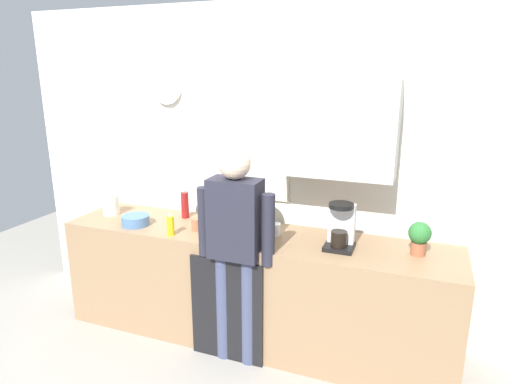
{
  "coord_description": "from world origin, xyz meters",
  "views": [
    {
      "loc": [
        1.17,
        -2.64,
        2.09
      ],
      "look_at": [
        0.06,
        0.25,
        1.23
      ],
      "focal_mm": 31.17,
      "sensor_mm": 36.0,
      "label": 1
    }
  ],
  "objects_px": {
    "bottle_clear_soda": "(246,215)",
    "person_at_sink": "(236,240)",
    "storage_canister": "(111,205)",
    "bottle_dark_sauce": "(271,230)",
    "bottle_red_vinegar": "(185,205)",
    "potted_plant": "(420,236)",
    "dish_soap": "(171,225)",
    "coffee_maker": "(341,228)",
    "cup_terracotta_mug": "(197,224)",
    "cup_white_mug": "(275,230)",
    "mixing_bowl": "(136,220)"
  },
  "relations": [
    {
      "from": "bottle_clear_soda",
      "to": "cup_terracotta_mug",
      "type": "bearing_deg",
      "value": -166.32
    },
    {
      "from": "coffee_maker",
      "to": "bottle_dark_sauce",
      "type": "distance_m",
      "value": 0.5
    },
    {
      "from": "bottle_clear_soda",
      "to": "bottle_dark_sauce",
      "type": "bearing_deg",
      "value": -25.94
    },
    {
      "from": "coffee_maker",
      "to": "bottle_red_vinegar",
      "type": "distance_m",
      "value": 1.35
    },
    {
      "from": "coffee_maker",
      "to": "potted_plant",
      "type": "bearing_deg",
      "value": 7.19
    },
    {
      "from": "coffee_maker",
      "to": "potted_plant",
      "type": "relative_size",
      "value": 1.43
    },
    {
      "from": "bottle_clear_soda",
      "to": "mixing_bowl",
      "type": "distance_m",
      "value": 0.91
    },
    {
      "from": "potted_plant",
      "to": "storage_canister",
      "type": "height_order",
      "value": "potted_plant"
    },
    {
      "from": "dish_soap",
      "to": "person_at_sink",
      "type": "bearing_deg",
      "value": -6.43
    },
    {
      "from": "cup_white_mug",
      "to": "person_at_sink",
      "type": "distance_m",
      "value": 0.38
    },
    {
      "from": "coffee_maker",
      "to": "cup_white_mug",
      "type": "bearing_deg",
      "value": 173.7
    },
    {
      "from": "bottle_dark_sauce",
      "to": "cup_terracotta_mug",
      "type": "xyz_separation_m",
      "value": [
        -0.62,
        0.02,
        -0.04
      ]
    },
    {
      "from": "cup_terracotta_mug",
      "to": "storage_canister",
      "type": "xyz_separation_m",
      "value": [
        -0.87,
        0.08,
        0.04
      ]
    },
    {
      "from": "coffee_maker",
      "to": "potted_plant",
      "type": "distance_m",
      "value": 0.52
    },
    {
      "from": "storage_canister",
      "to": "bottle_dark_sauce",
      "type": "bearing_deg",
      "value": -4.06
    },
    {
      "from": "coffee_maker",
      "to": "bottle_clear_soda",
      "type": "height_order",
      "value": "coffee_maker"
    },
    {
      "from": "potted_plant",
      "to": "dish_soap",
      "type": "bearing_deg",
      "value": -170.83
    },
    {
      "from": "cup_terracotta_mug",
      "to": "potted_plant",
      "type": "height_order",
      "value": "potted_plant"
    },
    {
      "from": "cup_terracotta_mug",
      "to": "dish_soap",
      "type": "relative_size",
      "value": 0.51
    },
    {
      "from": "person_at_sink",
      "to": "cup_white_mug",
      "type": "bearing_deg",
      "value": 54.43
    },
    {
      "from": "bottle_dark_sauce",
      "to": "storage_canister",
      "type": "distance_m",
      "value": 1.49
    },
    {
      "from": "storage_canister",
      "to": "person_at_sink",
      "type": "bearing_deg",
      "value": -13.4
    },
    {
      "from": "storage_canister",
      "to": "bottle_clear_soda",
      "type": "bearing_deg",
      "value": 0.49
    },
    {
      "from": "bottle_red_vinegar",
      "to": "storage_canister",
      "type": "xyz_separation_m",
      "value": [
        -0.64,
        -0.15,
        -0.03
      ]
    },
    {
      "from": "cup_white_mug",
      "to": "mixing_bowl",
      "type": "distance_m",
      "value": 1.13
    },
    {
      "from": "coffee_maker",
      "to": "bottle_clear_soda",
      "type": "relative_size",
      "value": 1.18
    },
    {
      "from": "storage_canister",
      "to": "potted_plant",
      "type": "bearing_deg",
      "value": 0.8
    },
    {
      "from": "bottle_dark_sauce",
      "to": "potted_plant",
      "type": "distance_m",
      "value": 1.01
    },
    {
      "from": "mixing_bowl",
      "to": "cup_terracotta_mug",
      "type": "bearing_deg",
      "value": 8.17
    },
    {
      "from": "coffee_maker",
      "to": "dish_soap",
      "type": "xyz_separation_m",
      "value": [
        -1.23,
        -0.22,
        -0.07
      ]
    },
    {
      "from": "storage_canister",
      "to": "coffee_maker",
      "type": "bearing_deg",
      "value": -0.87
    },
    {
      "from": "bottle_dark_sauce",
      "to": "dish_soap",
      "type": "height_order",
      "value": "same"
    },
    {
      "from": "bottle_red_vinegar",
      "to": "person_at_sink",
      "type": "height_order",
      "value": "person_at_sink"
    },
    {
      "from": "bottle_clear_soda",
      "to": "dish_soap",
      "type": "height_order",
      "value": "bottle_clear_soda"
    },
    {
      "from": "storage_canister",
      "to": "cup_terracotta_mug",
      "type": "bearing_deg",
      "value": -5.34
    },
    {
      "from": "potted_plant",
      "to": "cup_white_mug",
      "type": "bearing_deg",
      "value": -179.44
    },
    {
      "from": "cup_white_mug",
      "to": "potted_plant",
      "type": "height_order",
      "value": "potted_plant"
    },
    {
      "from": "bottle_clear_soda",
      "to": "mixing_bowl",
      "type": "xyz_separation_m",
      "value": [
        -0.89,
        -0.17,
        -0.1
      ]
    },
    {
      "from": "bottle_clear_soda",
      "to": "potted_plant",
      "type": "distance_m",
      "value": 1.24
    },
    {
      "from": "cup_terracotta_mug",
      "to": "person_at_sink",
      "type": "bearing_deg",
      "value": -27.97
    },
    {
      "from": "coffee_maker",
      "to": "dish_soap",
      "type": "bearing_deg",
      "value": -170.01
    },
    {
      "from": "bottle_clear_soda",
      "to": "mixing_bowl",
      "type": "height_order",
      "value": "bottle_clear_soda"
    },
    {
      "from": "coffee_maker",
      "to": "dish_soap",
      "type": "height_order",
      "value": "coffee_maker"
    },
    {
      "from": "bottle_dark_sauce",
      "to": "bottle_clear_soda",
      "type": "bearing_deg",
      "value": 154.06
    },
    {
      "from": "coffee_maker",
      "to": "bottle_dark_sauce",
      "type": "relative_size",
      "value": 1.83
    },
    {
      "from": "bottle_red_vinegar",
      "to": "bottle_clear_soda",
      "type": "bearing_deg",
      "value": -13.19
    },
    {
      "from": "cup_white_mug",
      "to": "dish_soap",
      "type": "height_order",
      "value": "dish_soap"
    },
    {
      "from": "bottle_clear_soda",
      "to": "person_at_sink",
      "type": "distance_m",
      "value": 0.33
    },
    {
      "from": "person_at_sink",
      "to": "coffee_maker",
      "type": "bearing_deg",
      "value": 14.76
    },
    {
      "from": "potted_plant",
      "to": "person_at_sink",
      "type": "bearing_deg",
      "value": -163.8
    }
  ]
}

